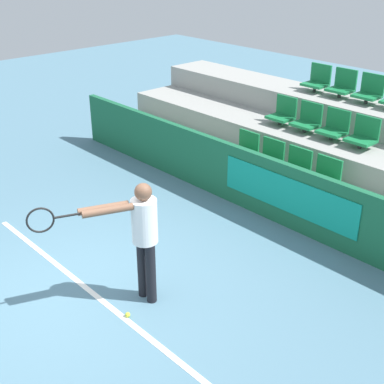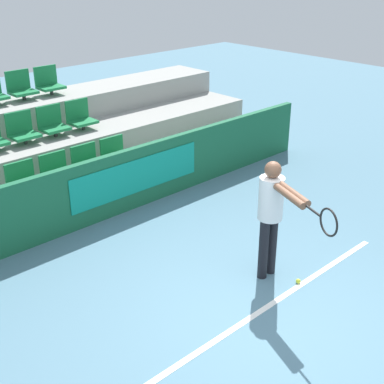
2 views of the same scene
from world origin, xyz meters
TOP-DOWN VIEW (x-y plane):
  - ground_plane at (0.00, 0.00)m, footprint 30.00×30.00m
  - court_baseline at (0.00, 0.20)m, footprint 5.07×0.08m
  - barrier_wall at (0.01, 3.61)m, footprint 9.93×0.14m
  - bleacher_tier_front at (0.00, 4.23)m, footprint 9.53×1.08m
  - bleacher_tier_middle at (0.00, 5.31)m, footprint 9.53×1.08m
  - bleacher_tier_back at (0.00, 6.38)m, footprint 9.53×1.08m
  - stadium_chair_0 at (-0.89, 4.36)m, footprint 0.48×0.39m
  - stadium_chair_1 at (-0.30, 4.36)m, footprint 0.48×0.39m
  - stadium_chair_2 at (0.30, 4.36)m, footprint 0.48×0.39m
  - stadium_chair_3 at (0.89, 4.36)m, footprint 0.48×0.39m
  - stadium_chair_4 at (-0.89, 5.43)m, footprint 0.48×0.39m
  - stadium_chair_5 at (-0.30, 5.43)m, footprint 0.48×0.39m
  - stadium_chair_6 at (0.30, 5.43)m, footprint 0.48×0.39m
  - stadium_chair_7 at (0.89, 5.43)m, footprint 0.48×0.39m
  - stadium_chair_8 at (-0.89, 6.51)m, footprint 0.48×0.39m
  - stadium_chair_9 at (-0.30, 6.51)m, footprint 0.48×0.39m
  - stadium_chair_10 at (0.30, 6.51)m, footprint 0.48×0.39m
  - tennis_player at (0.70, 0.62)m, footprint 0.69×1.46m
  - tennis_ball at (0.87, 0.25)m, footprint 0.07×0.07m

SIDE VIEW (x-z plane):
  - ground_plane at x=0.00m, z-range 0.00..0.00m
  - court_baseline at x=0.00m, z-range 0.00..0.01m
  - tennis_ball at x=0.87m, z-range 0.00..0.07m
  - bleacher_tier_front at x=0.00m, z-range 0.00..0.47m
  - bleacher_tier_middle at x=0.00m, z-range 0.00..0.95m
  - barrier_wall at x=0.01m, z-range 0.00..1.07m
  - stadium_chair_0 at x=-0.89m, z-range 0.43..0.99m
  - stadium_chair_1 at x=-0.30m, z-range 0.43..0.99m
  - stadium_chair_2 at x=0.30m, z-range 0.43..0.99m
  - stadium_chair_3 at x=0.89m, z-range 0.43..0.99m
  - bleacher_tier_back at x=0.00m, z-range 0.00..1.42m
  - tennis_player at x=0.70m, z-range 0.20..1.87m
  - stadium_chair_4 at x=-0.89m, z-range 0.91..1.46m
  - stadium_chair_5 at x=-0.30m, z-range 0.91..1.46m
  - stadium_chair_6 at x=0.30m, z-range 0.91..1.46m
  - stadium_chair_7 at x=0.89m, z-range 0.91..1.46m
  - stadium_chair_8 at x=-0.89m, z-range 1.38..1.93m
  - stadium_chair_9 at x=-0.30m, z-range 1.38..1.93m
  - stadium_chair_10 at x=0.30m, z-range 1.38..1.93m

